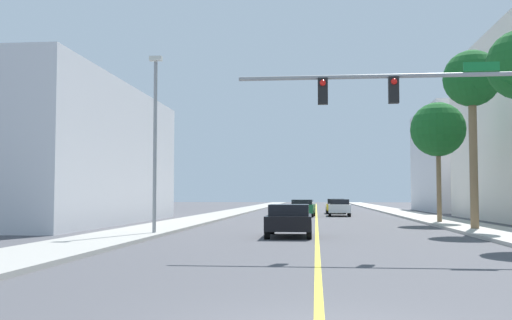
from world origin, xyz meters
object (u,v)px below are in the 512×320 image
Objects in this scene: car_black at (289,220)px; car_green at (303,208)px; palm_mid at (472,82)px; street_lamp at (155,134)px; palm_far at (438,130)px; car_yellow at (336,206)px; car_white at (339,207)px; traffic_signal_mast at (447,110)px.

car_green reaches higher than car_black.
car_green is at bearing 114.86° from palm_mid.
palm_far is (14.71, 12.26, 1.36)m from street_lamp.
palm_mid is 2.30× the size of car_yellow.
palm_mid is 2.15× the size of car_black.
car_green is at bearing -149.70° from car_white.
car_yellow is at bearing 84.16° from car_black.
traffic_signal_mast reaches higher than car_yellow.
car_black is at bearing -152.94° from palm_mid.
car_green is (-8.89, 19.18, -6.69)m from palm_mid.
palm_mid is at bearing 17.38° from street_lamp.
palm_mid is 28.86m from car_yellow.
car_white is 6.58m from car_yellow.
palm_far is at bearing -50.23° from car_green.
palm_far reaches higher than traffic_signal_mast.
street_lamp reaches higher than palm_far.
car_white is (-5.81, 20.87, -6.68)m from palm_mid.
palm_far is (3.54, 19.04, 1.39)m from traffic_signal_mast.
palm_mid is at bearing 26.61° from car_black.
street_lamp is 1.76× the size of car_white.
street_lamp reaches higher than car_white.
street_lamp is at bearing -107.97° from car_white.
car_yellow is (-5.91, 27.44, -6.70)m from palm_mid.
street_lamp is 1.05× the size of palm_far.
palm_far is 1.80× the size of car_black.
palm_far is 1.67× the size of car_white.
street_lamp is 19.20m from palm_far.
palm_mid is at bearing -72.83° from car_white.
car_white reaches higher than car_green.
traffic_signal_mast is 39.11m from car_yellow.
palm_mid reaches higher than traffic_signal_mast.
car_black is (5.95, 0.09, -3.77)m from street_lamp.
car_green is at bearing -110.53° from car_yellow.
car_black is 1.07× the size of car_yellow.
car_yellow is at bearing 72.99° from car_green.
street_lamp is at bearing -162.62° from palm_mid.
car_green is (0.05, 23.75, 0.02)m from car_black.
car_white is at bearing 70.43° from street_lamp.
traffic_signal_mast is 9.40m from car_black.
street_lamp is 33.54m from car_yellow.
car_black is 1.03× the size of car_green.
car_green is at bearing 126.98° from palm_far.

